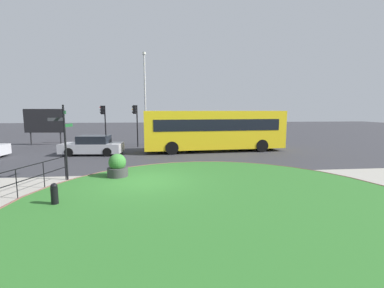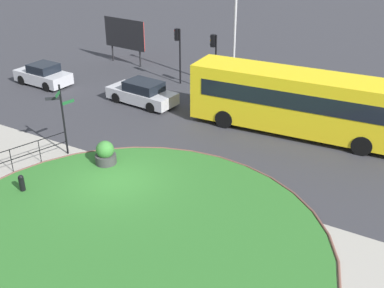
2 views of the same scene
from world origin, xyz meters
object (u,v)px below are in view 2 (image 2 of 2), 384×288
object	(u,v)px
lamppost_tall	(235,19)
planter_near_signpost	(105,154)
signpost_directional	(63,115)
bus_yellow	(297,102)
bollard_foreground	(22,183)
car_near_lane	(142,93)
traffic_light_far	(214,51)
billboard_left	(125,34)
car_far_lane	(43,75)
traffic_light_near	(178,44)

from	to	relation	value
lamppost_tall	planter_near_signpost	size ratio (longest dim) A/B	7.09
signpost_directional	bus_yellow	world-z (taller)	signpost_directional
bollard_foreground	car_near_lane	size ratio (longest dim) A/B	0.18
traffic_light_far	billboard_left	size ratio (longest dim) A/B	0.99
signpost_directional	traffic_light_far	xyz separation A→B (m)	(2.07, 11.22, 0.68)
bollard_foreground	car_far_lane	world-z (taller)	car_far_lane
traffic_light_far	billboard_left	distance (m)	9.05
traffic_light_near	billboard_left	world-z (taller)	traffic_light_near
signpost_directional	lamppost_tall	bearing A→B (deg)	76.93
signpost_directional	lamppost_tall	world-z (taller)	lamppost_tall
bollard_foreground	lamppost_tall	distance (m)	16.63
signpost_directional	traffic_light_near	xyz separation A→B (m)	(-0.82, 11.60, 0.65)
car_near_lane	traffic_light_far	xyz separation A→B (m)	(2.80, 3.94, 2.09)
traffic_light_near	billboard_left	distance (m)	6.16
bus_yellow	lamppost_tall	xyz separation A→B (m)	(-5.82, 4.40, 2.86)
lamppost_tall	planter_near_signpost	distance (m)	12.99
signpost_directional	bollard_foreground	world-z (taller)	signpost_directional
billboard_left	lamppost_tall	bearing A→B (deg)	-1.94
car_far_lane	planter_near_signpost	world-z (taller)	car_far_lane
bus_yellow	car_far_lane	bearing A→B (deg)	-179.65
car_near_lane	billboard_left	distance (m)	8.70
traffic_light_near	traffic_light_far	xyz separation A→B (m)	(2.89, -0.38, 0.03)
traffic_light_near	lamppost_tall	distance (m)	4.23
bus_yellow	billboard_left	xyz separation A→B (m)	(-15.40, 5.38, 0.50)
traffic_light_near	lamppost_tall	xyz separation A→B (m)	(3.70, 0.83, 1.88)
traffic_light_near	traffic_light_far	bearing A→B (deg)	173.11
bus_yellow	planter_near_signpost	world-z (taller)	bus_yellow
bollard_foreground	car_near_lane	bearing A→B (deg)	98.27
planter_near_signpost	signpost_directional	bearing A→B (deg)	-177.68
car_far_lane	planter_near_signpost	distance (m)	12.76
bollard_foreground	traffic_light_near	distance (m)	15.40
signpost_directional	billboard_left	world-z (taller)	signpost_directional
traffic_light_far	car_near_lane	bearing A→B (deg)	54.58
bus_yellow	traffic_light_far	xyz separation A→B (m)	(-6.63, 3.19, 1.01)
traffic_light_far	planter_near_signpost	bearing A→B (deg)	91.36
bus_yellow	car_near_lane	xyz separation A→B (m)	(-9.43, -0.75, -1.08)
bus_yellow	car_near_lane	bearing A→B (deg)	-179.44
bollard_foreground	bus_yellow	size ratio (longest dim) A/B	0.07
traffic_light_far	lamppost_tall	xyz separation A→B (m)	(0.81, 1.21, 1.85)
car_near_lane	car_far_lane	world-z (taller)	car_far_lane
planter_near_signpost	traffic_light_far	bearing A→B (deg)	91.41
car_far_lane	traffic_light_near	world-z (taller)	traffic_light_near
traffic_light_near	lamppost_tall	size ratio (longest dim) A/B	0.43
bollard_foreground	car_far_lane	distance (m)	13.92
signpost_directional	car_far_lane	xyz separation A→B (m)	(-8.56, 6.72, -1.42)
traffic_light_far	planter_near_signpost	world-z (taller)	traffic_light_far
car_near_lane	lamppost_tall	distance (m)	7.42
traffic_light_far	bollard_foreground	bearing A→B (deg)	85.21
car_near_lane	traffic_light_far	bearing A→B (deg)	-120.80
bollard_foreground	traffic_light_far	distance (m)	14.99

